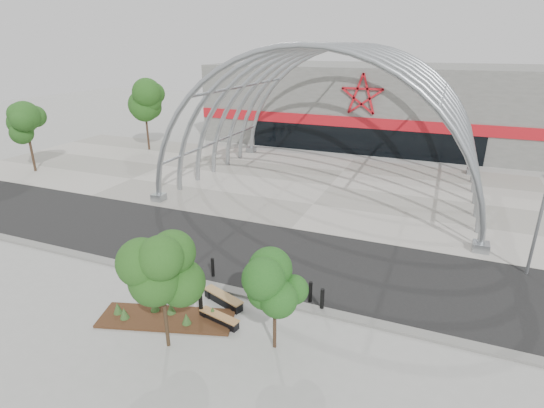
% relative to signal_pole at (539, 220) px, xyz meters
% --- Properties ---
extents(ground, '(140.00, 140.00, 0.00)m').
position_rel_signal_pole_xyz_m(ground, '(-11.91, -6.34, -2.74)').
color(ground, '#9B9B96').
rests_on(ground, ground).
extents(road, '(140.00, 7.00, 0.02)m').
position_rel_signal_pole_xyz_m(road, '(-11.91, -2.84, -2.73)').
color(road, black).
rests_on(road, ground).
extents(forecourt, '(60.00, 17.00, 0.04)m').
position_rel_signal_pole_xyz_m(forecourt, '(-11.91, 9.16, -2.72)').
color(forecourt, gray).
rests_on(forecourt, ground).
extents(kerb, '(60.00, 0.50, 0.12)m').
position_rel_signal_pole_xyz_m(kerb, '(-11.91, -6.59, -2.68)').
color(kerb, slate).
rests_on(kerb, ground).
extents(arena_building, '(34.00, 15.24, 8.00)m').
position_rel_signal_pole_xyz_m(arena_building, '(-11.91, 27.11, 1.25)').
color(arena_building, slate).
rests_on(arena_building, ground).
extents(vault_canopy, '(20.80, 15.80, 20.36)m').
position_rel_signal_pole_xyz_m(vault_canopy, '(-11.91, 9.16, -2.72)').
color(vault_canopy, '#93989D').
rests_on(vault_canopy, ground).
extents(planting_bed, '(5.43, 3.02, 0.55)m').
position_rel_signal_pole_xyz_m(planting_bed, '(-13.56, -9.31, -2.61)').
color(planting_bed, '#311B10').
rests_on(planting_bed, ground).
extents(signal_pole, '(0.32, 0.74, 5.24)m').
position_rel_signal_pole_xyz_m(signal_pole, '(0.00, 0.00, 0.00)').
color(signal_pole, gray).
rests_on(signal_pole, ground).
extents(street_tree_0, '(1.83, 1.83, 4.17)m').
position_rel_signal_pole_xyz_m(street_tree_0, '(-12.53, -10.56, 0.25)').
color(street_tree_0, black).
rests_on(street_tree_0, ground).
extents(street_tree_1, '(1.53, 1.53, 3.63)m').
position_rel_signal_pole_xyz_m(street_tree_1, '(-9.00, -9.19, -0.14)').
color(street_tree_1, black).
rests_on(street_tree_1, ground).
extents(bench_0, '(2.05, 1.10, 0.42)m').
position_rel_signal_pole_xyz_m(bench_0, '(-11.96, -7.52, -2.54)').
color(bench_0, black).
rests_on(bench_0, ground).
extents(bench_1, '(1.79, 0.74, 0.37)m').
position_rel_signal_pole_xyz_m(bench_1, '(-11.47, -8.73, -2.56)').
color(bench_1, black).
rests_on(bench_1, ground).
extents(bollard_0, '(0.15, 0.15, 0.93)m').
position_rel_signal_pole_xyz_m(bollard_0, '(-14.31, -8.58, -2.28)').
color(bollard_0, black).
rests_on(bollard_0, ground).
extents(bollard_1, '(0.15, 0.15, 0.92)m').
position_rel_signal_pole_xyz_m(bollard_1, '(-13.45, -5.75, -2.28)').
color(bollard_1, black).
rests_on(bollard_1, ground).
extents(bollard_2, '(0.16, 0.16, 1.01)m').
position_rel_signal_pole_xyz_m(bollard_2, '(-12.34, -8.61, -2.24)').
color(bollard_2, black).
rests_on(bollard_2, ground).
extents(bollard_3, '(0.15, 0.15, 0.94)m').
position_rel_signal_pole_xyz_m(bollard_3, '(-8.67, -6.05, -2.27)').
color(bollard_3, black).
rests_on(bollard_3, ground).
extents(bollard_4, '(0.16, 0.16, 1.00)m').
position_rel_signal_pole_xyz_m(bollard_4, '(-8.05, -6.46, -2.24)').
color(bollard_4, black).
rests_on(bollard_4, ground).
extents(bg_tree_0, '(3.00, 3.00, 6.45)m').
position_rel_signal_pole_xyz_m(bg_tree_0, '(-31.91, 13.66, 1.90)').
color(bg_tree_0, black).
rests_on(bg_tree_0, ground).
extents(bg_tree_2, '(2.55, 2.55, 5.38)m').
position_rel_signal_pole_xyz_m(bg_tree_2, '(-35.91, 3.66, 1.12)').
color(bg_tree_2, black).
rests_on(bg_tree_2, ground).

